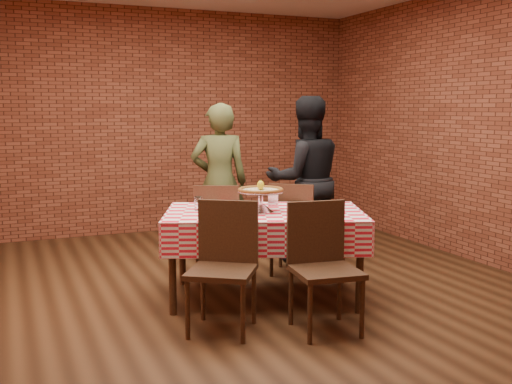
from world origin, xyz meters
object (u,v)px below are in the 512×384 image
Objects in this scene: table at (264,255)px; chair_far_left at (219,229)px; chair_near_right at (326,269)px; diner_olive at (219,182)px; pizza_stand at (261,201)px; chair_near_left at (222,269)px; pizza at (261,191)px; condiment_caddy at (273,199)px; chair_far_right at (295,228)px; diner_black at (305,180)px; water_glass_left at (206,208)px; water_glass_right at (199,203)px.

chair_far_left is at bearing 98.81° from table.
diner_olive is at bearing 96.48° from chair_near_right.
pizza_stand is 0.91m from chair_near_left.
pizza is 0.95m from chair_near_left.
chair_near_left is at bearing 86.45° from diner_olive.
table is at bearing -109.18° from condiment_caddy.
chair_near_right is 1.57m from chair_far_right.
chair_far_right is 0.55× the size of diner_olive.
diner_black is at bearing -146.03° from chair_far_left.
pizza_stand is 0.09m from pizza.
diner_black is at bearing 33.76° from water_glass_left.
chair_near_right is at bearing 105.16° from diner_olive.
chair_far_right is at bearing 60.12° from condiment_caddy.
chair_far_right is (1.19, 1.20, -0.01)m from chair_near_left.
chair_far_left is at bearing 18.81° from diner_black.
diner_olive reaches higher than condiment_caddy.
diner_black is at bearing 80.16° from chair_near_left.
water_glass_left is 0.06× the size of diner_black.
chair_near_left is 1.00× the size of chair_near_right.
table is at bearing 78.73° from chair_near_left.
diner_black is at bearing 73.55° from chair_near_right.
chair_near_left is at bearing -135.03° from table.
water_glass_right is at bearing 116.78° from chair_near_left.
chair_near_left reaches higher than water_glass_left.
condiment_caddy is 0.07× the size of diner_black.
chair_near_right reaches higher than water_glass_left.
diner_black is at bearing 46.26° from pizza_stand.
water_glass_right is (-0.50, 0.27, 0.44)m from table.
pizza reaches higher than chair_far_left.
pizza_stand is 0.41× the size of chair_near_left.
pizza is 3.39× the size of water_glass_left.
pizza_stand is 3.44× the size of water_glass_right.
condiment_caddy is at bearing 80.10° from chair_far_right.
chair_near_left is at bearing -114.45° from condiment_caddy.
water_glass_right is at bearing 80.84° from chair_far_left.
pizza_stand is 0.42× the size of chair_near_right.
condiment_caddy is 0.14× the size of chair_far_left.
water_glass_left is at bearing 175.26° from pizza_stand.
diner_olive reaches higher than table.
diner_olive reaches higher than chair_near_right.
diner_olive is (-0.08, 1.22, 0.02)m from condiment_caddy.
water_glass_right is 1.33m from diner_olive.
diner_black is (0.80, -0.47, 0.04)m from diner_olive.
pizza_stand is at bearing -4.74° from water_glass_left.
pizza_stand is at bearing -113.94° from condiment_caddy.
chair_near_right reaches higher than water_glass_right.
table is at bearing 3.81° from pizza.
water_glass_left is 0.73m from chair_near_left.
water_glass_left is 0.12× the size of chair_far_left.
table is 4.21× the size of pizza_stand.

